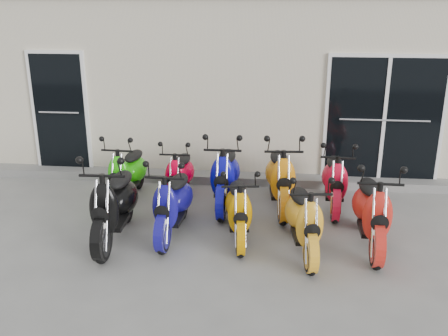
{
  "coord_description": "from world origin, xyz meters",
  "views": [
    {
      "loc": [
        0.76,
        -6.47,
        3.16
      ],
      "look_at": [
        0.0,
        0.6,
        0.75
      ],
      "focal_mm": 40.0,
      "sensor_mm": 36.0,
      "label": 1
    }
  ],
  "objects_px": {
    "scooter_front_red": "(373,202)",
    "scooter_back_yellow": "(281,169)",
    "scooter_front_blue": "(173,195)",
    "scooter_back_extra": "(335,173)",
    "scooter_front_orange_b": "(304,210)",
    "scooter_front_black": "(113,195)",
    "scooter_back_red": "(180,169)",
    "scooter_back_blue": "(225,167)",
    "scooter_front_orange_a": "(239,201)",
    "scooter_back_green": "(127,166)"
  },
  "relations": [
    {
      "from": "scooter_front_orange_a",
      "to": "scooter_front_black",
      "type": "bearing_deg",
      "value": -179.83
    },
    {
      "from": "scooter_front_blue",
      "to": "scooter_front_red",
      "type": "height_order",
      "value": "scooter_front_red"
    },
    {
      "from": "scooter_front_orange_b",
      "to": "scooter_front_red",
      "type": "relative_size",
      "value": 0.92
    },
    {
      "from": "scooter_front_black",
      "to": "scooter_front_orange_a",
      "type": "distance_m",
      "value": 1.69
    },
    {
      "from": "scooter_front_blue",
      "to": "scooter_front_orange_b",
      "type": "height_order",
      "value": "scooter_front_blue"
    },
    {
      "from": "scooter_front_black",
      "to": "scooter_back_green",
      "type": "bearing_deg",
      "value": 97.48
    },
    {
      "from": "scooter_front_blue",
      "to": "scooter_front_red",
      "type": "bearing_deg",
      "value": 1.05
    },
    {
      "from": "scooter_front_blue",
      "to": "scooter_back_blue",
      "type": "distance_m",
      "value": 1.27
    },
    {
      "from": "scooter_front_blue",
      "to": "scooter_front_red",
      "type": "relative_size",
      "value": 0.94
    },
    {
      "from": "scooter_front_red",
      "to": "scooter_back_extra",
      "type": "relative_size",
      "value": 1.08
    },
    {
      "from": "scooter_front_orange_b",
      "to": "scooter_back_red",
      "type": "bearing_deg",
      "value": 133.56
    },
    {
      "from": "scooter_front_black",
      "to": "scooter_front_orange_a",
      "type": "height_order",
      "value": "scooter_front_black"
    },
    {
      "from": "scooter_back_yellow",
      "to": "scooter_front_black",
      "type": "bearing_deg",
      "value": -153.74
    },
    {
      "from": "scooter_front_orange_b",
      "to": "scooter_back_yellow",
      "type": "bearing_deg",
      "value": 94.68
    },
    {
      "from": "scooter_back_blue",
      "to": "scooter_back_extra",
      "type": "bearing_deg",
      "value": 2.09
    },
    {
      "from": "scooter_front_orange_a",
      "to": "scooter_back_red",
      "type": "height_order",
      "value": "scooter_front_orange_a"
    },
    {
      "from": "scooter_front_orange_a",
      "to": "scooter_back_green",
      "type": "distance_m",
      "value": 2.27
    },
    {
      "from": "scooter_back_green",
      "to": "scooter_back_yellow",
      "type": "height_order",
      "value": "scooter_back_yellow"
    },
    {
      "from": "scooter_front_red",
      "to": "scooter_back_extra",
      "type": "distance_m",
      "value": 1.3
    },
    {
      "from": "scooter_back_red",
      "to": "scooter_front_orange_a",
      "type": "bearing_deg",
      "value": -50.12
    },
    {
      "from": "scooter_front_black",
      "to": "scooter_back_yellow",
      "type": "relative_size",
      "value": 1.02
    },
    {
      "from": "scooter_front_red",
      "to": "scooter_back_yellow",
      "type": "distance_m",
      "value": 1.67
    },
    {
      "from": "scooter_front_orange_a",
      "to": "scooter_back_yellow",
      "type": "height_order",
      "value": "scooter_back_yellow"
    },
    {
      "from": "scooter_front_orange_a",
      "to": "scooter_front_red",
      "type": "height_order",
      "value": "scooter_front_red"
    },
    {
      "from": "scooter_front_blue",
      "to": "scooter_back_yellow",
      "type": "distance_m",
      "value": 1.85
    },
    {
      "from": "scooter_front_red",
      "to": "scooter_front_black",
      "type": "bearing_deg",
      "value": -175.42
    },
    {
      "from": "scooter_front_red",
      "to": "scooter_back_blue",
      "type": "bearing_deg",
      "value": 152.0
    },
    {
      "from": "scooter_front_orange_a",
      "to": "scooter_back_red",
      "type": "distance_m",
      "value": 1.65
    },
    {
      "from": "scooter_front_red",
      "to": "scooter_back_yellow",
      "type": "relative_size",
      "value": 0.98
    },
    {
      "from": "scooter_front_black",
      "to": "scooter_front_blue",
      "type": "bearing_deg",
      "value": 15.74
    },
    {
      "from": "scooter_front_orange_b",
      "to": "scooter_back_yellow",
      "type": "relative_size",
      "value": 0.9
    },
    {
      "from": "scooter_front_blue",
      "to": "scooter_back_extra",
      "type": "relative_size",
      "value": 1.02
    },
    {
      "from": "scooter_front_blue",
      "to": "scooter_front_orange_b",
      "type": "relative_size",
      "value": 1.02
    },
    {
      "from": "scooter_front_orange_b",
      "to": "scooter_back_blue",
      "type": "distance_m",
      "value": 1.86
    },
    {
      "from": "scooter_back_green",
      "to": "scooter_back_yellow",
      "type": "xyz_separation_m",
      "value": [
        2.48,
        -0.09,
        0.06
      ]
    },
    {
      "from": "scooter_back_green",
      "to": "scooter_back_extra",
      "type": "bearing_deg",
      "value": 3.02
    },
    {
      "from": "scooter_front_red",
      "to": "scooter_back_extra",
      "type": "bearing_deg",
      "value": 107.25
    },
    {
      "from": "scooter_front_black",
      "to": "scooter_back_yellow",
      "type": "height_order",
      "value": "scooter_front_black"
    },
    {
      "from": "scooter_front_blue",
      "to": "scooter_front_orange_b",
      "type": "distance_m",
      "value": 1.82
    },
    {
      "from": "scooter_back_green",
      "to": "scooter_front_blue",
      "type": "bearing_deg",
      "value": -46.77
    },
    {
      "from": "scooter_front_blue",
      "to": "scooter_back_extra",
      "type": "distance_m",
      "value": 2.62
    },
    {
      "from": "scooter_front_red",
      "to": "scooter_back_yellow",
      "type": "xyz_separation_m",
      "value": [
        -1.2,
        1.16,
        0.01
      ]
    },
    {
      "from": "scooter_front_black",
      "to": "scooter_front_orange_a",
      "type": "xyz_separation_m",
      "value": [
        1.67,
        0.22,
        -0.11
      ]
    },
    {
      "from": "scooter_back_red",
      "to": "scooter_back_yellow",
      "type": "xyz_separation_m",
      "value": [
        1.62,
        -0.14,
        0.1
      ]
    },
    {
      "from": "scooter_back_blue",
      "to": "scooter_back_yellow",
      "type": "bearing_deg",
      "value": -1.04
    },
    {
      "from": "scooter_front_blue",
      "to": "scooter_front_orange_a",
      "type": "bearing_deg",
      "value": 0.74
    },
    {
      "from": "scooter_front_red",
      "to": "scooter_back_red",
      "type": "height_order",
      "value": "scooter_front_red"
    },
    {
      "from": "scooter_front_orange_b",
      "to": "scooter_front_red",
      "type": "height_order",
      "value": "scooter_front_red"
    },
    {
      "from": "scooter_front_black",
      "to": "scooter_back_green",
      "type": "distance_m",
      "value": 1.45
    },
    {
      "from": "scooter_front_black",
      "to": "scooter_back_blue",
      "type": "height_order",
      "value": "scooter_front_black"
    }
  ]
}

